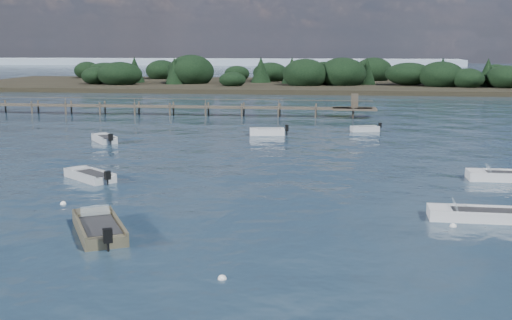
# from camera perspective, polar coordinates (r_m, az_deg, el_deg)

# --- Properties ---
(ground) EXTENTS (400.00, 400.00, 0.00)m
(ground) POSITION_cam_1_polar(r_m,az_deg,el_deg) (86.50, 5.85, 4.71)
(ground) COLOR #182838
(ground) RESTS_ON ground
(dinghy_mid_white_b) EXTENTS (4.77, 1.71, 1.18)m
(dinghy_mid_white_b) POSITION_cam_1_polar(r_m,az_deg,el_deg) (42.65, 21.16, -1.47)
(dinghy_mid_white_b) COLOR silver
(dinghy_mid_white_b) RESTS_ON ground
(dinghy_near_olive) EXTENTS (3.91, 5.16, 1.28)m
(dinghy_near_olive) POSITION_cam_1_polar(r_m,az_deg,el_deg) (29.56, -13.79, -6.05)
(dinghy_near_olive) COLOR brown
(dinghy_near_olive) RESTS_ON ground
(tender_far_grey_b) EXTENTS (3.06, 1.78, 1.03)m
(tender_far_grey_b) POSITION_cam_1_polar(r_m,az_deg,el_deg) (62.87, 9.66, 2.66)
(tender_far_grey_b) COLOR #AEB3B6
(tender_far_grey_b) RESTS_ON ground
(dinghy_mid_grey) EXTENTS (3.99, 3.69, 1.09)m
(dinghy_mid_grey) POSITION_cam_1_polar(r_m,az_deg,el_deg) (41.27, -14.56, -1.48)
(dinghy_mid_grey) COLOR #AEB3B6
(dinghy_mid_grey) RESTS_ON ground
(tender_far_white) EXTENTS (3.66, 1.69, 1.23)m
(tender_far_white) POSITION_cam_1_polar(r_m,az_deg,el_deg) (59.48, 1.00, 2.41)
(tender_far_white) COLOR silver
(tender_far_white) RESTS_ON ground
(dinghy_mid_white_a) EXTENTS (4.80, 1.81, 1.12)m
(dinghy_mid_white_a) POSITION_cam_1_polar(r_m,az_deg,el_deg) (32.74, 18.89, -4.76)
(dinghy_mid_white_a) COLOR silver
(dinghy_mid_white_a) RESTS_ON ground
(tender_far_grey) EXTENTS (3.04, 3.45, 1.19)m
(tender_far_grey) POSITION_cam_1_polar(r_m,az_deg,el_deg) (56.75, -13.33, 1.74)
(tender_far_grey) COLOR #AEB3B6
(tender_far_grey) RESTS_ON ground
(buoy_a) EXTENTS (0.32, 0.32, 0.32)m
(buoy_a) POSITION_cam_1_polar(r_m,az_deg,el_deg) (23.46, -3.03, -10.53)
(buoy_a) COLOR white
(buoy_a) RESTS_ON ground
(buoy_b) EXTENTS (0.32, 0.32, 0.32)m
(buoy_b) POSITION_cam_1_polar(r_m,az_deg,el_deg) (31.16, 17.11, -5.69)
(buoy_b) COLOR white
(buoy_b) RESTS_ON ground
(buoy_c) EXTENTS (0.32, 0.32, 0.32)m
(buoy_c) POSITION_cam_1_polar(r_m,az_deg,el_deg) (35.37, -16.77, -3.78)
(buoy_c) COLOR white
(buoy_c) RESTS_ON ground
(jetty) EXTENTS (64.50, 3.20, 3.40)m
(jetty) POSITION_cam_1_polar(r_m,az_deg,el_deg) (78.06, -10.56, 4.71)
(jetty) COLOR #4E4539
(jetty) RESTS_ON ground
(far_headland) EXTENTS (190.00, 40.00, 5.80)m
(far_headland) POSITION_cam_1_polar(r_m,az_deg,el_deg) (128.37, 17.58, 6.97)
(far_headland) COLOR black
(far_headland) RESTS_ON ground
(distant_haze) EXTENTS (280.00, 20.00, 2.40)m
(distant_haze) POSITION_cam_1_polar(r_m,az_deg,el_deg) (272.15, -12.82, 8.28)
(distant_haze) COLOR #98AABC
(distant_haze) RESTS_ON ground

